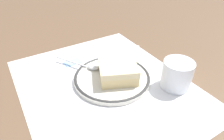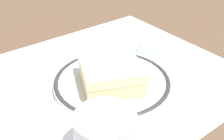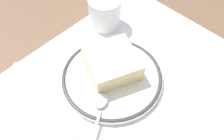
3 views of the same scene
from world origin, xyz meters
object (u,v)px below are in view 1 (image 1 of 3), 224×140
at_px(spoon, 86,66).
at_px(cake_slice, 119,71).
at_px(cup, 177,76).
at_px(sugar_packet, 72,62).
at_px(plate, 112,77).
at_px(napkin, 118,50).

bearing_deg(spoon, cake_slice, -149.34).
bearing_deg(cup, sugar_packet, 37.55).
height_order(spoon, cup, cup).
relative_size(plate, cake_slice, 1.63).
height_order(plate, cup, cup).
relative_size(cake_slice, napkin, 1.02).
xyz_separation_m(cake_slice, spoon, (0.09, 0.05, -0.02)).
bearing_deg(cake_slice, spoon, 30.66).
bearing_deg(plate, napkin, -37.88).
bearing_deg(napkin, sugar_packet, 87.38).
bearing_deg(sugar_packet, plate, -156.18).
height_order(cup, napkin, cup).
height_order(plate, sugar_packet, plate).
bearing_deg(napkin, plate, 142.12).
relative_size(cup, sugar_packet, 1.47).
relative_size(plate, spoon, 1.54).
bearing_deg(napkin, spoon, 111.26).
bearing_deg(cup, napkin, 6.49).
xyz_separation_m(spoon, cup, (-0.17, -0.16, 0.01)).
bearing_deg(sugar_packet, spoon, -163.68).
bearing_deg(spoon, plate, -150.41).
xyz_separation_m(cake_slice, cup, (-0.09, -0.11, -0.00)).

